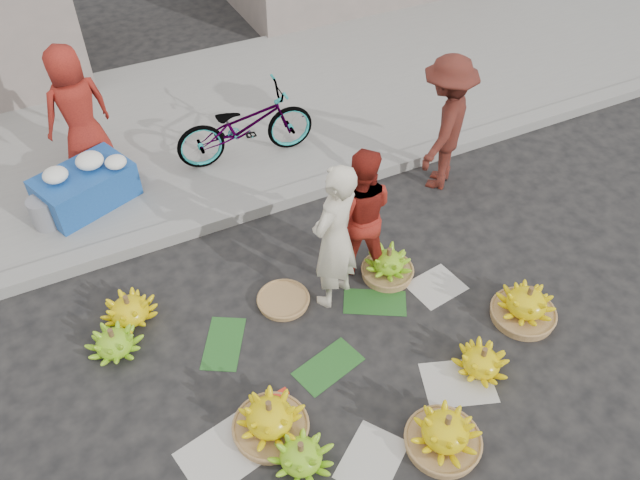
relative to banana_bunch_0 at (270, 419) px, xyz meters
name	(u,v)px	position (x,y,z in m)	size (l,w,h in m)	color
ground	(328,347)	(0.85, 0.58, -0.19)	(80.00, 80.00, 0.00)	black
curb	(245,210)	(0.85, 2.78, -0.12)	(40.00, 0.25, 0.15)	gray
sidewalk	(191,125)	(0.85, 4.88, -0.13)	(40.00, 4.00, 0.12)	gray
newspaper_scatter	(369,412)	(0.85, -0.22, -0.19)	(3.20, 1.80, 0.00)	beige
banana_leaves	(310,336)	(0.75, 0.78, -0.19)	(2.00, 1.00, 0.00)	#1A4E1A
banana_bunch_0	(270,419)	(0.00, 0.00, 0.00)	(0.65, 0.65, 0.45)	olive
banana_bunch_1	(301,455)	(0.11, -0.39, -0.05)	(0.50, 0.50, 0.32)	#64AF19
banana_bunch_2	(445,433)	(1.26, -0.77, 0.00)	(0.64, 0.64, 0.44)	olive
banana_bunch_3	(482,361)	(2.02, -0.29, -0.06)	(0.55, 0.55, 0.32)	yellow
banana_bunch_4	(526,305)	(2.80, 0.04, 0.00)	(0.64, 0.64, 0.44)	olive
banana_bunch_5	(388,264)	(1.87, 1.16, -0.03)	(0.59, 0.59, 0.39)	olive
banana_bunch_6	(114,342)	(-1.00, 1.46, -0.05)	(0.50, 0.50, 0.32)	#64AF19
banana_bunch_7	(129,309)	(-0.78, 1.79, -0.04)	(0.55, 0.55, 0.34)	yellow
basket_spare	(283,300)	(0.70, 1.30, -0.16)	(0.53, 0.53, 0.06)	olive
incense_stack	(277,398)	(0.16, 0.24, -0.14)	(0.23, 0.07, 0.09)	red
vendor_cream	(335,238)	(1.21, 1.15, 0.65)	(0.61, 0.40, 1.68)	beige
vendor_red	(359,213)	(1.65, 1.45, 0.57)	(0.74, 0.57, 1.51)	maroon
man_striped	(445,124)	(3.28, 2.30, 0.67)	(1.12, 0.64, 1.72)	maroon
flower_table	(86,185)	(-0.77, 3.70, 0.19)	(1.24, 1.01, 0.62)	#164492
grey_bucket	(45,212)	(-1.29, 3.50, 0.11)	(0.32, 0.32, 0.36)	gray
flower_vendor	(77,111)	(-0.59, 4.41, 0.75)	(0.80, 0.52, 1.64)	maroon
bicycle	(245,125)	(1.27, 3.73, 0.40)	(1.79, 0.62, 0.94)	gray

